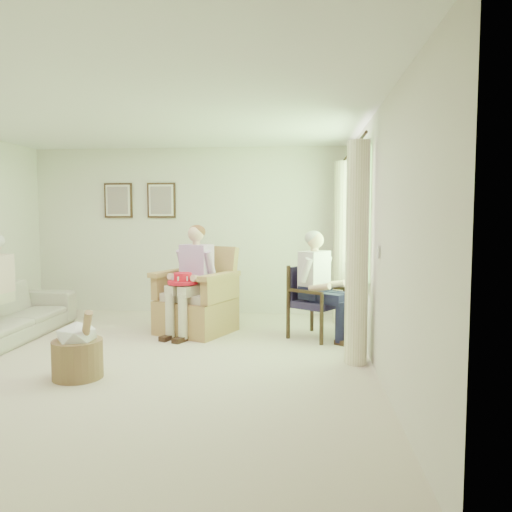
% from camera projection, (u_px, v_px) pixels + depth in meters
% --- Properties ---
extents(floor, '(5.50, 5.50, 0.00)m').
position_uv_depth(floor, '(134.00, 362.00, 5.26)').
color(floor, beige).
rests_on(floor, ground).
extents(back_wall, '(5.00, 0.04, 2.60)m').
position_uv_depth(back_wall, '(190.00, 231.00, 7.88)').
color(back_wall, silver).
rests_on(back_wall, ground).
extents(right_wall, '(0.04, 5.50, 2.60)m').
position_uv_depth(right_wall, '(377.00, 240.00, 4.93)').
color(right_wall, silver).
rests_on(right_wall, ground).
extents(ceiling, '(5.00, 5.50, 0.02)m').
position_uv_depth(ceiling, '(129.00, 111.00, 5.05)').
color(ceiling, white).
rests_on(ceiling, back_wall).
extents(window, '(0.13, 2.50, 1.63)m').
position_uv_depth(window, '(360.00, 212.00, 6.10)').
color(window, '#2D6B23').
rests_on(window, right_wall).
extents(curtain_left, '(0.34, 0.34, 2.30)m').
position_uv_depth(curtain_left, '(357.00, 254.00, 5.17)').
color(curtain_left, '#F3E5BE').
rests_on(curtain_left, ground).
extents(curtain_right, '(0.34, 0.34, 2.30)m').
position_uv_depth(curtain_right, '(342.00, 243.00, 7.12)').
color(curtain_right, '#F3E5BE').
rests_on(curtain_right, ground).
extents(framed_print_left, '(0.45, 0.05, 0.55)m').
position_uv_depth(framed_print_left, '(118.00, 200.00, 7.91)').
color(framed_print_left, '#382114').
rests_on(framed_print_left, back_wall).
extents(framed_print_right, '(0.45, 0.05, 0.55)m').
position_uv_depth(framed_print_right, '(161.00, 200.00, 7.84)').
color(framed_print_right, '#382114').
rests_on(framed_print_right, back_wall).
extents(wicker_armchair, '(0.88, 0.88, 1.13)m').
position_uv_depth(wicker_armchair, '(197.00, 305.00, 6.60)').
color(wicker_armchair, tan).
rests_on(wicker_armchair, ground).
extents(wood_armchair, '(0.58, 0.55, 0.89)m').
position_uv_depth(wood_armchair, '(316.00, 298.00, 6.36)').
color(wood_armchair, black).
rests_on(wood_armchair, ground).
extents(sofa, '(2.24, 0.88, 0.65)m').
position_uv_depth(sofa, '(2.00, 313.00, 6.20)').
color(sofa, beige).
rests_on(sofa, ground).
extents(person_wicker, '(0.40, 0.63, 1.39)m').
position_uv_depth(person_wicker, '(194.00, 271.00, 6.42)').
color(person_wicker, beige).
rests_on(person_wicker, ground).
extents(person_dark, '(0.40, 0.63, 1.33)m').
position_uv_depth(person_dark, '(317.00, 278.00, 6.19)').
color(person_dark, '#171732').
rests_on(person_dark, ground).
extents(red_hat, '(0.38, 0.38, 0.14)m').
position_uv_depth(red_hat, '(183.00, 280.00, 6.25)').
color(red_hat, red).
rests_on(red_hat, person_wicker).
extents(hatbox, '(0.59, 0.59, 0.69)m').
position_uv_depth(hatbox, '(78.00, 350.00, 4.74)').
color(hatbox, tan).
rests_on(hatbox, ground).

